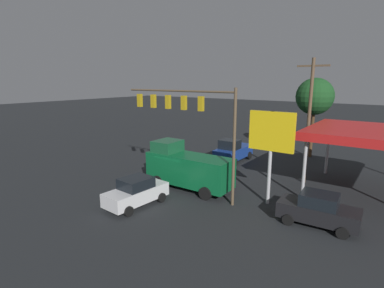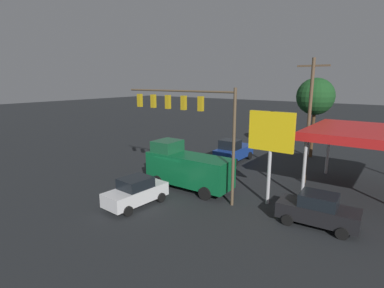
# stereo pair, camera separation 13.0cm
# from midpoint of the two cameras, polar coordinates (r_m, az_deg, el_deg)

# --- Properties ---
(ground_plane) EXTENTS (200.00, 200.00, 0.00)m
(ground_plane) POSITION_cam_midpoint_polar(r_m,az_deg,el_deg) (24.12, -2.67, -7.91)
(ground_plane) COLOR black
(traffic_signal_assembly) EXTENTS (9.47, 0.43, 7.79)m
(traffic_signal_assembly) POSITION_cam_midpoint_polar(r_m,az_deg,el_deg) (21.31, -1.03, 6.19)
(traffic_signal_assembly) COLOR brown
(traffic_signal_assembly) RESTS_ON ground
(utility_pole) EXTENTS (2.40, 0.26, 9.91)m
(utility_pole) POSITION_cam_midpoint_polar(r_m,az_deg,el_deg) (25.28, 21.54, 4.41)
(utility_pole) COLOR brown
(utility_pole) RESTS_ON ground
(gas_station_canopy) EXTENTS (9.05, 8.49, 4.84)m
(gas_station_canopy) POSITION_cam_midpoint_polar(r_m,az_deg,el_deg) (24.75, 32.21, 1.47)
(gas_station_canopy) COLOR red
(gas_station_canopy) RESTS_ON ground
(price_sign) EXTENTS (3.03, 0.27, 6.28)m
(price_sign) POSITION_cam_midpoint_polar(r_m,az_deg,el_deg) (20.14, 15.00, 1.53)
(price_sign) COLOR #B7B7BC
(price_sign) RESTS_ON ground
(pickup_parked) EXTENTS (2.32, 5.23, 2.40)m
(pickup_parked) POSITION_cam_midpoint_polar(r_m,az_deg,el_deg) (30.96, 7.97, -1.35)
(pickup_parked) COLOR navy
(pickup_parked) RESTS_ON ground
(delivery_truck) EXTENTS (6.84, 2.65, 3.58)m
(delivery_truck) POSITION_cam_midpoint_polar(r_m,az_deg,el_deg) (22.99, -0.80, -4.47)
(delivery_truck) COLOR #0C592D
(delivery_truck) RESTS_ON ground
(sedan_far) EXTENTS (4.49, 2.24, 1.93)m
(sedan_far) POSITION_cam_midpoint_polar(r_m,az_deg,el_deg) (19.02, 23.02, -11.51)
(sedan_far) COLOR black
(sedan_far) RESTS_ON ground
(sedan_waiting) EXTENTS (2.28, 4.50, 1.93)m
(sedan_waiting) POSITION_cam_midpoint_polar(r_m,az_deg,el_deg) (20.55, -10.45, -8.93)
(sedan_waiting) COLOR silver
(sedan_waiting) RESTS_ON ground
(street_tree) EXTENTS (3.88, 3.88, 8.49)m
(street_tree) POSITION_cam_midpoint_polar(r_m,az_deg,el_deg) (34.34, 22.55, 8.29)
(street_tree) COLOR #4C331E
(street_tree) RESTS_ON ground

